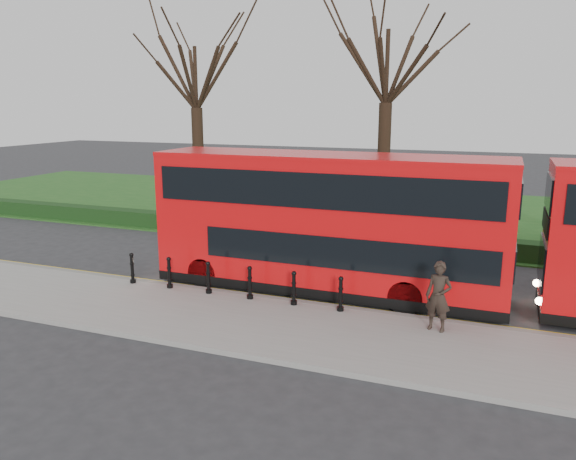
% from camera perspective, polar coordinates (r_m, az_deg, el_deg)
% --- Properties ---
extents(ground, '(120.00, 120.00, 0.00)m').
position_cam_1_polar(ground, '(18.99, -2.89, -6.01)').
color(ground, '#28282B').
rests_on(ground, ground).
extents(pavement, '(60.00, 4.00, 0.15)m').
position_cam_1_polar(pavement, '(16.44, -7.19, -8.86)').
color(pavement, gray).
rests_on(pavement, ground).
extents(kerb, '(60.00, 0.25, 0.16)m').
position_cam_1_polar(kerb, '(18.11, -4.18, -6.72)').
color(kerb, slate).
rests_on(kerb, ground).
extents(grass_verge, '(60.00, 18.00, 0.06)m').
position_cam_1_polar(grass_verge, '(32.83, 7.81, 1.98)').
color(grass_verge, '#1E4F1A').
rests_on(grass_verge, ground).
extents(hedge, '(60.00, 0.90, 0.80)m').
position_cam_1_polar(hedge, '(25.01, 3.44, -0.45)').
color(hedge, black).
rests_on(hedge, ground).
extents(yellow_line_outer, '(60.00, 0.10, 0.01)m').
position_cam_1_polar(yellow_line_outer, '(18.39, -3.78, -6.64)').
color(yellow_line_outer, yellow).
rests_on(yellow_line_outer, ground).
extents(yellow_line_inner, '(60.00, 0.10, 0.01)m').
position_cam_1_polar(yellow_line_inner, '(18.56, -3.52, -6.45)').
color(yellow_line_inner, yellow).
rests_on(yellow_line_inner, ground).
extents(tree_left, '(6.83, 6.83, 10.67)m').
position_cam_1_polar(tree_left, '(30.60, -9.39, 15.68)').
color(tree_left, black).
rests_on(tree_left, ground).
extents(tree_mid, '(7.13, 7.13, 11.14)m').
position_cam_1_polar(tree_mid, '(27.02, 10.06, 16.80)').
color(tree_mid, black).
rests_on(tree_mid, ground).
extents(bollard_row, '(7.45, 0.15, 1.00)m').
position_cam_1_polar(bollard_row, '(17.82, -6.03, -5.14)').
color(bollard_row, black).
rests_on(bollard_row, pavement).
extents(bus_lead, '(11.37, 2.61, 4.53)m').
position_cam_1_polar(bus_lead, '(18.21, 4.04, 0.60)').
color(bus_lead, red).
rests_on(bus_lead, ground).
extents(pedestrian, '(0.78, 0.60, 1.90)m').
position_cam_1_polar(pedestrian, '(15.50, 15.04, -6.53)').
color(pedestrian, '#2C211B').
rests_on(pedestrian, pavement).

